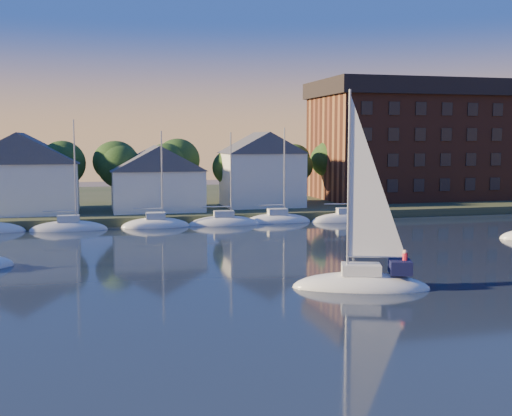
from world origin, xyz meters
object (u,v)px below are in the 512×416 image
object	(u,v)px
condo_block	(418,140)
hero_sailboat	(363,280)
clubhouse_west	(22,172)
clubhouse_centre	(157,177)
clubhouse_east	(262,168)

from	to	relation	value
condo_block	hero_sailboat	xyz separation A→B (m)	(-30.62, -49.49, -9.20)
clubhouse_west	hero_sailboat	distance (m)	49.83
clubhouse_west	clubhouse_centre	bearing A→B (deg)	-3.58
clubhouse_centre	hero_sailboat	distance (m)	42.83
clubhouse_centre	clubhouse_east	world-z (taller)	clubhouse_east
clubhouse_west	clubhouse_east	world-z (taller)	clubhouse_east
clubhouse_west	clubhouse_centre	xyz separation A→B (m)	(16.00, -1.00, -0.80)
clubhouse_west	clubhouse_east	distance (m)	30.02
clubhouse_west	condo_block	world-z (taller)	condo_block
clubhouse_centre	clubhouse_east	bearing A→B (deg)	8.13
clubhouse_east	clubhouse_centre	bearing A→B (deg)	-171.87
clubhouse_west	hero_sailboat	xyz separation A→B (m)	(25.38, -42.55, -5.34)
clubhouse_west	clubhouse_centre	world-z (taller)	clubhouse_west
clubhouse_west	hero_sailboat	size ratio (longest dim) A/B	0.96
clubhouse_centre	condo_block	distance (m)	41.05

